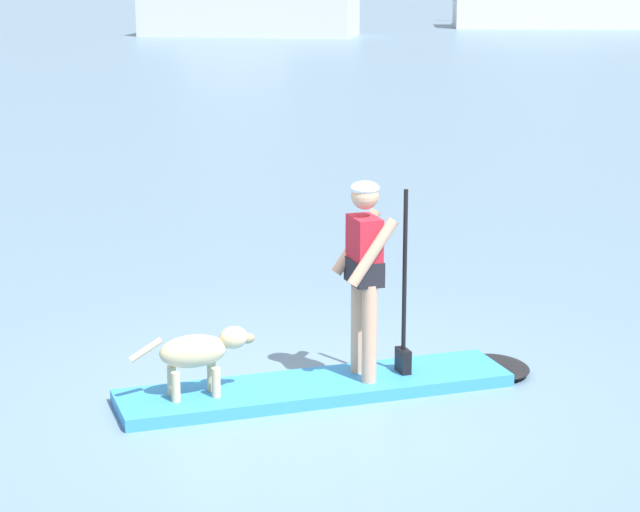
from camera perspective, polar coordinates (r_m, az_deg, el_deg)
The scene contains 5 objects.
ground_plane at distance 9.99m, azimuth -0.20°, elevation -6.41°, with size 400.00×400.00×0.00m, color slate.
paddleboard at distance 10.04m, azimuth 1.04°, elevation -5.99°, with size 3.51×1.87×0.10m.
person_paddler at distance 9.81m, azimuth 2.16°, elevation -0.43°, with size 0.67×0.59×1.62m.
dog at distance 9.60m, azimuth -5.62°, elevation -4.47°, with size 0.95×0.43×0.53m.
moored_boat_far_port at distance 52.93m, azimuth -3.55°, elevation 11.67°, with size 9.34×4.52×4.34m.
Camera 1 is at (0.37, -9.36, 3.48)m, focal length 68.96 mm.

